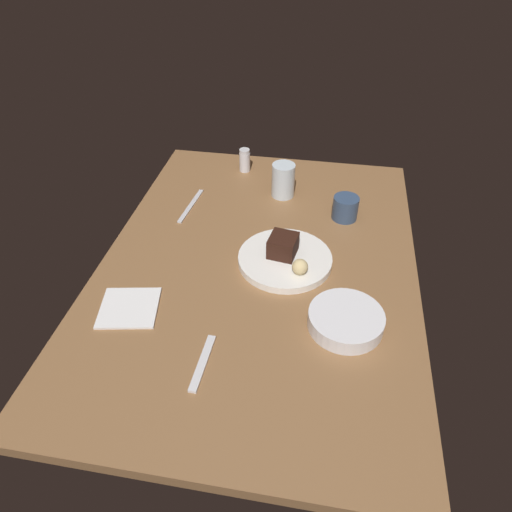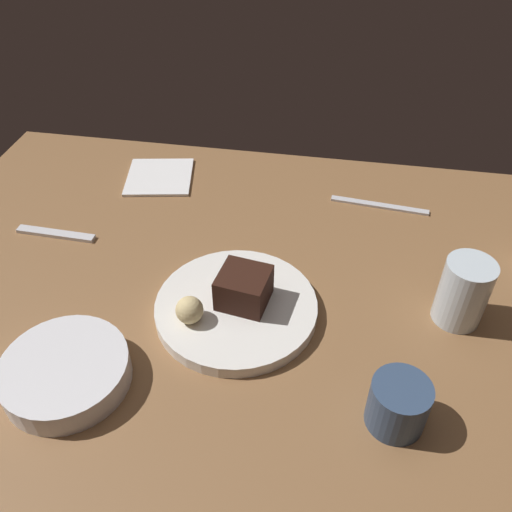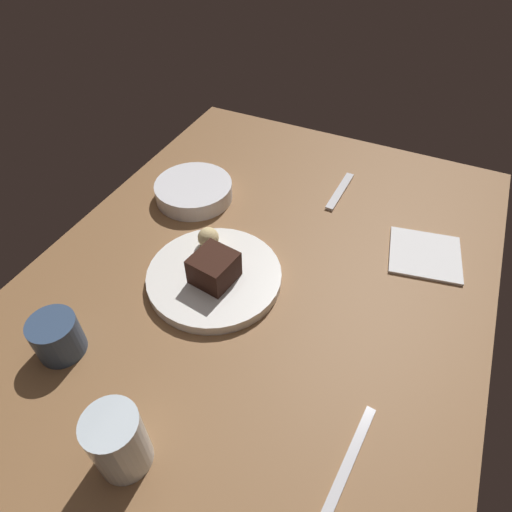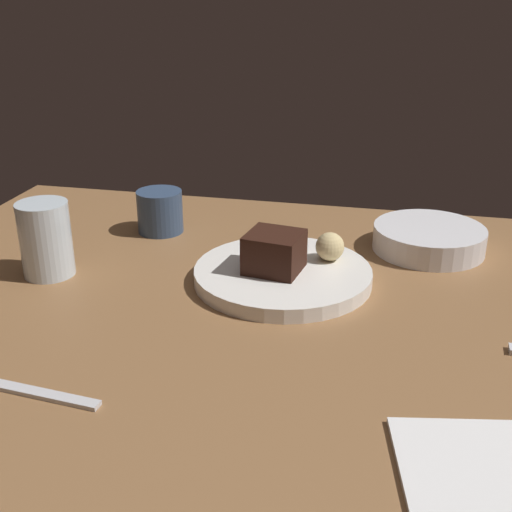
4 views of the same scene
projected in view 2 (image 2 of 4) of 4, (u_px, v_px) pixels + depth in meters
dining_table at (237, 287)px, 90.36cm from camera, size 120.00×84.00×3.00cm
dessert_plate at (236, 308)px, 83.30cm from camera, size 25.24×25.24×2.07cm
chocolate_cake_slice at (244, 288)px, 81.28cm from camera, size 8.43×8.15×5.48cm
bread_roll at (189, 310)px, 78.72cm from camera, size 4.17×4.17×4.17cm
water_glass at (463, 292)px, 79.68cm from camera, size 7.35×7.35×10.94cm
side_bowl at (66, 372)px, 73.05cm from camera, size 17.47×17.47×3.90cm
coffee_cup at (398, 404)px, 67.31cm from camera, size 7.64×7.64×7.15cm
dessert_spoon at (56, 234)px, 98.23cm from camera, size 15.05×2.29×0.70cm
butter_knife at (379, 205)px, 105.06cm from camera, size 19.05×3.23×0.50cm
folded_napkin at (159, 177)px, 112.67cm from camera, size 15.68×15.99×0.60cm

